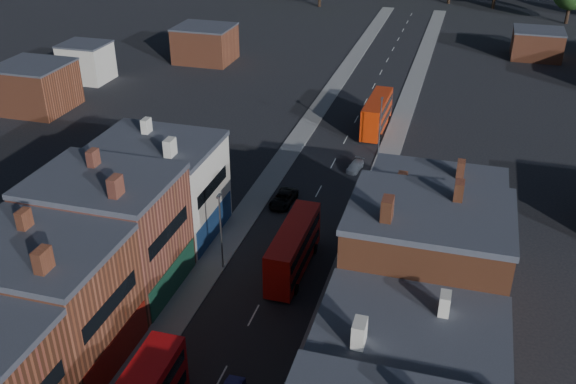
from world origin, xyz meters
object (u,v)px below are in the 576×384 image
Objects in this scene: bus_2 at (377,113)px; car_2 at (283,199)px; bus_1 at (293,248)px; car_3 at (355,166)px.

bus_2 is 25.63m from car_2.
bus_2 is 2.27× the size of car_2.
car_3 is (1.58, 23.38, -2.03)m from bus_1.
car_2 is 12.69m from car_3.
bus_2 is at bearing 78.33° from car_2.
car_3 is (6.27, 11.04, -0.16)m from car_2.
bus_2 is at bearing 87.28° from bus_1.
car_3 is (-0.42, -13.63, -2.08)m from bus_2.
car_3 is at bearing 63.92° from car_2.
bus_1 is at bearing -65.70° from car_2.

